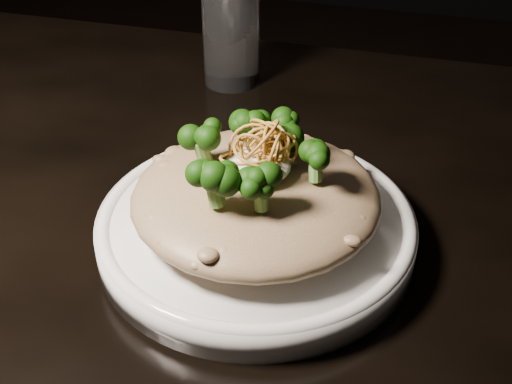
% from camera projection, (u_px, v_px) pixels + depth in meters
% --- Properties ---
extents(table, '(1.10, 0.80, 0.75)m').
position_uv_depth(table, '(242.00, 292.00, 0.69)').
color(table, black).
rests_on(table, ground).
extents(plate, '(0.27, 0.27, 0.03)m').
position_uv_depth(plate, '(256.00, 230.00, 0.61)').
color(plate, white).
rests_on(plate, table).
extents(risotto, '(0.21, 0.21, 0.05)m').
position_uv_depth(risotto, '(256.00, 197.00, 0.59)').
color(risotto, brown).
rests_on(risotto, plate).
extents(broccoli, '(0.12, 0.12, 0.04)m').
position_uv_depth(broccoli, '(253.00, 153.00, 0.56)').
color(broccoli, black).
rests_on(broccoli, risotto).
extents(cheese, '(0.05, 0.05, 0.02)m').
position_uv_depth(cheese, '(257.00, 166.00, 0.57)').
color(cheese, white).
rests_on(cheese, risotto).
extents(shallots, '(0.06, 0.06, 0.04)m').
position_uv_depth(shallots, '(263.00, 135.00, 0.56)').
color(shallots, brown).
rests_on(shallots, cheese).
extents(drinking_glass, '(0.09, 0.09, 0.12)m').
position_uv_depth(drinking_glass, '(231.00, 36.00, 0.84)').
color(drinking_glass, white).
rests_on(drinking_glass, table).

